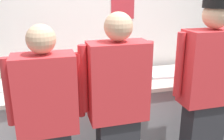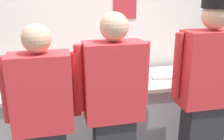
{
  "view_description": "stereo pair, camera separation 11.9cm",
  "coord_description": "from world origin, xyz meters",
  "px_view_note": "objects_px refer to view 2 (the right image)",
  "views": [
    {
      "loc": [
        -0.64,
        -2.1,
        1.82
      ],
      "look_at": [
        0.04,
        0.36,
        1.01
      ],
      "focal_mm": 39.99,
      "sensor_mm": 36.0,
      "label": 1
    },
    {
      "loc": [
        -0.53,
        -2.13,
        1.82
      ],
      "look_at": [
        0.04,
        0.36,
        1.01
      ],
      "focal_mm": 39.99,
      "sensor_mm": 36.0,
      "label": 2
    }
  ],
  "objects_px": {
    "chef_near_left": "(44,121)",
    "ramekin_orange_sauce": "(197,70)",
    "squeeze_bottle_spare": "(113,77)",
    "deli_cup": "(63,74)",
    "ramekin_green_sauce": "(142,72)",
    "chefs_knife": "(3,90)",
    "squeeze_bottle_secondary": "(211,68)",
    "chef_center": "(114,109)",
    "ramekin_yellow_sauce": "(202,75)",
    "chef_far_right": "(206,93)",
    "plate_stack_front": "(141,77)",
    "mixing_bowl_steel": "(93,76)",
    "sheet_tray": "(169,75)",
    "squeeze_bottle_primary": "(45,72)"
  },
  "relations": [
    {
      "from": "chef_center",
      "to": "squeeze_bottle_secondary",
      "type": "relative_size",
      "value": 9.48
    },
    {
      "from": "squeeze_bottle_primary",
      "to": "squeeze_bottle_secondary",
      "type": "height_order",
      "value": "squeeze_bottle_primary"
    },
    {
      "from": "plate_stack_front",
      "to": "ramekin_green_sauce",
      "type": "xyz_separation_m",
      "value": [
        0.09,
        0.19,
        -0.01
      ]
    },
    {
      "from": "mixing_bowl_steel",
      "to": "squeeze_bottle_secondary",
      "type": "relative_size",
      "value": 1.7
    },
    {
      "from": "sheet_tray",
      "to": "squeeze_bottle_primary",
      "type": "relative_size",
      "value": 2.38
    },
    {
      "from": "squeeze_bottle_secondary",
      "to": "ramekin_green_sauce",
      "type": "xyz_separation_m",
      "value": [
        -0.77,
        0.2,
        -0.06
      ]
    },
    {
      "from": "chef_near_left",
      "to": "ramekin_yellow_sauce",
      "type": "bearing_deg",
      "value": 18.65
    },
    {
      "from": "mixing_bowl_steel",
      "to": "squeeze_bottle_spare",
      "type": "xyz_separation_m",
      "value": [
        0.18,
        -0.17,
        0.03
      ]
    },
    {
      "from": "squeeze_bottle_primary",
      "to": "ramekin_orange_sauce",
      "type": "relative_size",
      "value": 1.94
    },
    {
      "from": "deli_cup",
      "to": "mixing_bowl_steel",
      "type": "bearing_deg",
      "value": -25.89
    },
    {
      "from": "chef_near_left",
      "to": "ramekin_green_sauce",
      "type": "height_order",
      "value": "chef_near_left"
    },
    {
      "from": "plate_stack_front",
      "to": "squeeze_bottle_secondary",
      "type": "height_order",
      "value": "squeeze_bottle_secondary"
    },
    {
      "from": "ramekin_orange_sauce",
      "to": "ramekin_yellow_sauce",
      "type": "relative_size",
      "value": 0.97
    },
    {
      "from": "mixing_bowl_steel",
      "to": "chefs_knife",
      "type": "height_order",
      "value": "mixing_bowl_steel"
    },
    {
      "from": "chef_center",
      "to": "deli_cup",
      "type": "xyz_separation_m",
      "value": [
        -0.38,
        0.89,
        0.05
      ]
    },
    {
      "from": "squeeze_bottle_primary",
      "to": "ramekin_green_sauce",
      "type": "distance_m",
      "value": 1.11
    },
    {
      "from": "chef_far_right",
      "to": "chefs_knife",
      "type": "xyz_separation_m",
      "value": [
        -1.82,
        0.65,
        -0.06
      ]
    },
    {
      "from": "chef_center",
      "to": "squeeze_bottle_secondary",
      "type": "bearing_deg",
      "value": 25.7
    },
    {
      "from": "squeeze_bottle_secondary",
      "to": "squeeze_bottle_spare",
      "type": "height_order",
      "value": "same"
    },
    {
      "from": "chef_near_left",
      "to": "ramekin_yellow_sauce",
      "type": "xyz_separation_m",
      "value": [
        1.74,
        0.59,
        0.06
      ]
    },
    {
      "from": "ramekin_green_sauce",
      "to": "chefs_knife",
      "type": "distance_m",
      "value": 1.52
    },
    {
      "from": "chef_far_right",
      "to": "squeeze_bottle_secondary",
      "type": "height_order",
      "value": "chef_far_right"
    },
    {
      "from": "chef_center",
      "to": "chefs_knife",
      "type": "xyz_separation_m",
      "value": [
        -0.97,
        0.66,
        0.0
      ]
    },
    {
      "from": "ramekin_yellow_sauce",
      "to": "chefs_knife",
      "type": "xyz_separation_m",
      "value": [
        -2.15,
        0.07,
        -0.02
      ]
    },
    {
      "from": "plate_stack_front",
      "to": "squeeze_bottle_spare",
      "type": "bearing_deg",
      "value": -167.55
    },
    {
      "from": "mixing_bowl_steel",
      "to": "chef_near_left",
      "type": "bearing_deg",
      "value": -124.39
    },
    {
      "from": "chef_near_left",
      "to": "ramekin_orange_sauce",
      "type": "bearing_deg",
      "value": 23.22
    },
    {
      "from": "chef_far_right",
      "to": "deli_cup",
      "type": "height_order",
      "value": "chef_far_right"
    },
    {
      "from": "sheet_tray",
      "to": "ramekin_yellow_sauce",
      "type": "relative_size",
      "value": 4.49
    },
    {
      "from": "ramekin_green_sauce",
      "to": "chefs_knife",
      "type": "relative_size",
      "value": 0.36
    },
    {
      "from": "squeeze_bottle_secondary",
      "to": "chefs_knife",
      "type": "distance_m",
      "value": 2.28
    },
    {
      "from": "chef_far_right",
      "to": "plate_stack_front",
      "type": "bearing_deg",
      "value": 121.89
    },
    {
      "from": "sheet_tray",
      "to": "squeeze_bottle_secondary",
      "type": "xyz_separation_m",
      "value": [
        0.48,
        -0.08,
        0.07
      ]
    },
    {
      "from": "plate_stack_front",
      "to": "ramekin_yellow_sauce",
      "type": "relative_size",
      "value": 2.21
    },
    {
      "from": "sheet_tray",
      "to": "squeeze_bottle_spare",
      "type": "relative_size",
      "value": 2.54
    },
    {
      "from": "ramekin_orange_sauce",
      "to": "chefs_knife",
      "type": "distance_m",
      "value": 2.19
    },
    {
      "from": "chef_near_left",
      "to": "ramekin_orange_sauce",
      "type": "relative_size",
      "value": 16.57
    },
    {
      "from": "squeeze_bottle_secondary",
      "to": "ramekin_yellow_sauce",
      "type": "relative_size",
      "value": 1.77
    },
    {
      "from": "squeeze_bottle_secondary",
      "to": "chefs_knife",
      "type": "relative_size",
      "value": 0.64
    },
    {
      "from": "chef_center",
      "to": "plate_stack_front",
      "type": "distance_m",
      "value": 0.78
    },
    {
      "from": "chef_far_right",
      "to": "deli_cup",
      "type": "xyz_separation_m",
      "value": [
        -1.23,
        0.88,
        -0.01
      ]
    },
    {
      "from": "chef_near_left",
      "to": "deli_cup",
      "type": "height_order",
      "value": "chef_near_left"
    },
    {
      "from": "chef_center",
      "to": "chef_far_right",
      "type": "bearing_deg",
      "value": 0.59
    },
    {
      "from": "ramekin_green_sauce",
      "to": "squeeze_bottle_spare",
      "type": "bearing_deg",
      "value": -147.72
    },
    {
      "from": "ramekin_green_sauce",
      "to": "chefs_knife",
      "type": "height_order",
      "value": "ramekin_green_sauce"
    },
    {
      "from": "mixing_bowl_steel",
      "to": "squeeze_bottle_primary",
      "type": "height_order",
      "value": "squeeze_bottle_primary"
    },
    {
      "from": "squeeze_bottle_primary",
      "to": "squeeze_bottle_secondary",
      "type": "distance_m",
      "value": 1.89
    },
    {
      "from": "chef_near_left",
      "to": "plate_stack_front",
      "type": "xyz_separation_m",
      "value": [
        1.01,
        0.63,
        0.07
      ]
    },
    {
      "from": "squeeze_bottle_spare",
      "to": "deli_cup",
      "type": "xyz_separation_m",
      "value": [
        -0.5,
        0.32,
        -0.03
      ]
    },
    {
      "from": "chef_center",
      "to": "ramekin_orange_sauce",
      "type": "xyz_separation_m",
      "value": [
        1.21,
        0.77,
        0.01
      ]
    }
  ]
}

